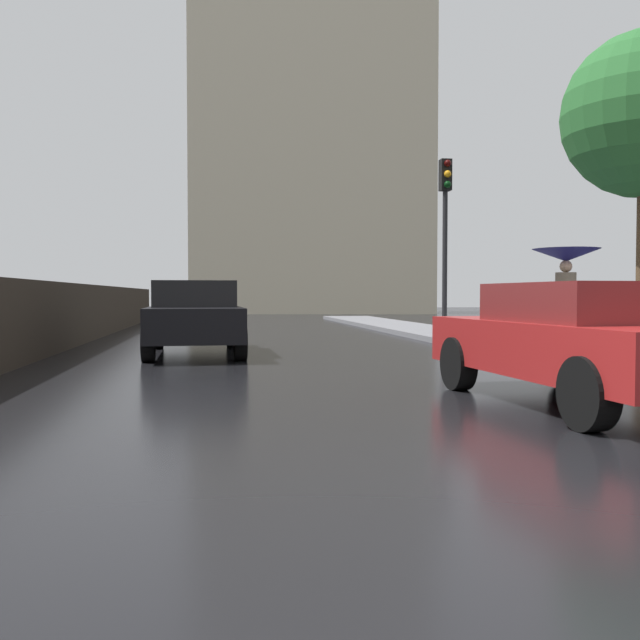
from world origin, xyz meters
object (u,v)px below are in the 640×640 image
pedestrian_with_umbrella_near (566,268)px  traffic_light (445,214)px  car_black_mid_road (195,315)px  car_red_far_ahead (578,340)px

pedestrian_with_umbrella_near → traffic_light: size_ratio=0.43×
pedestrian_with_umbrella_near → car_black_mid_road: bearing=-10.9°
car_black_mid_road → car_red_far_ahead: car_black_mid_road is taller
car_red_far_ahead → pedestrian_with_umbrella_near: size_ratio=2.28×
car_red_far_ahead → traffic_light: bearing=75.6°
car_black_mid_road → traffic_light: size_ratio=1.09×
car_red_far_ahead → pedestrian_with_umbrella_near: bearing=59.6°
pedestrian_with_umbrella_near → traffic_light: 5.06m
car_black_mid_road → pedestrian_with_umbrella_near: pedestrian_with_umbrella_near is taller
car_red_far_ahead → traffic_light: (1.73, 9.48, 2.42)m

